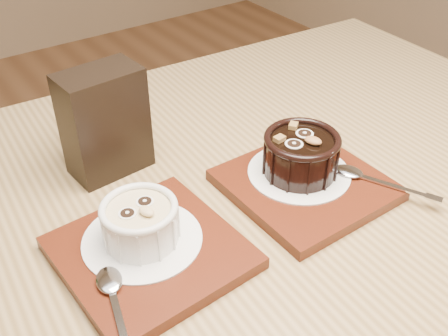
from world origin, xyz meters
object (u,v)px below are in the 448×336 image
at_px(ramekin_white, 140,221).
at_px(condiment_stand, 105,123).
at_px(tray_right, 305,185).
at_px(ramekin_dark, 301,153).
at_px(table, 215,269).
at_px(tray_left, 151,253).

xyz_separation_m(ramekin_white, condiment_stand, (0.04, 0.16, 0.03)).
relative_size(tray_right, ramekin_dark, 1.90).
xyz_separation_m(tray_right, ramekin_dark, (0.00, 0.02, 0.04)).
relative_size(table, ramekin_dark, 13.12).
relative_size(ramekin_white, condiment_stand, 0.59).
relative_size(table, tray_left, 6.92).
xyz_separation_m(table, tray_right, (0.12, -0.02, 0.10)).
height_order(ramekin_white, ramekin_dark, ramekin_dark).
xyz_separation_m(tray_left, tray_right, (0.22, -0.01, 0.00)).
relative_size(tray_right, condiment_stand, 1.29).
xyz_separation_m(table, ramekin_white, (-0.10, -0.00, 0.13)).
xyz_separation_m(tray_left, ramekin_white, (-0.00, 0.02, 0.03)).
relative_size(ramekin_white, ramekin_dark, 0.87).
bearing_deg(tray_left, condiment_stand, 77.99).
distance_m(table, tray_left, 0.14).
height_order(tray_right, ramekin_dark, ramekin_dark).
relative_size(tray_left, tray_right, 1.00).
xyz_separation_m(table, ramekin_dark, (0.12, -0.01, 0.14)).
distance_m(table, condiment_stand, 0.23).
bearing_deg(ramekin_dark, condiment_stand, 116.30).
relative_size(ramekin_white, tray_right, 0.46).
height_order(ramekin_dark, condiment_stand, condiment_stand).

